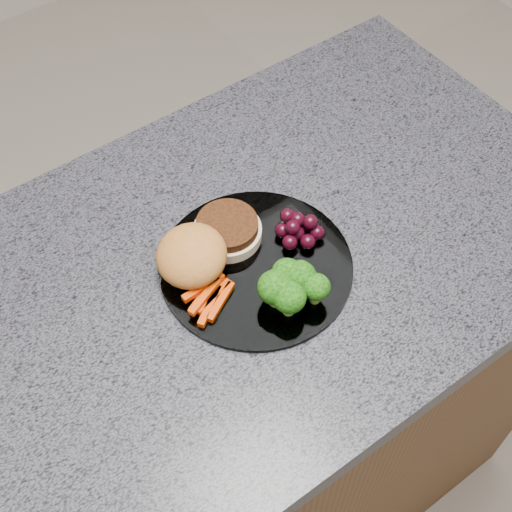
{
  "coord_description": "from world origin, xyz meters",
  "views": [
    {
      "loc": [
        -0.23,
        -0.47,
        1.68
      ],
      "look_at": [
        0.09,
        -0.02,
        0.93
      ],
      "focal_mm": 50.0,
      "sensor_mm": 36.0,
      "label": 1
    }
  ],
  "objects": [
    {
      "name": "broccoli",
      "position": [
        0.1,
        -0.09,
        0.94
      ],
      "size": [
        0.08,
        0.08,
        0.06
      ],
      "rotation": [
        0.0,
        0.0,
        -0.28
      ],
      "color": "olive",
      "rests_on": "plate"
    },
    {
      "name": "carrot_sticks",
      "position": [
        0.01,
        -0.03,
        0.91
      ],
      "size": [
        0.07,
        0.06,
        0.02
      ],
      "rotation": [
        0.0,
        0.0,
        0.11
      ],
      "color": "#CF3903",
      "rests_on": "plate"
    },
    {
      "name": "burger",
      "position": [
        0.05,
        0.03,
        0.93
      ],
      "size": [
        0.19,
        0.14,
        0.05
      ],
      "rotation": [
        0.0,
        0.0,
        0.42
      ],
      "color": "beige",
      "rests_on": "plate"
    },
    {
      "name": "countertop",
      "position": [
        0.0,
        0.0,
        0.88
      ],
      "size": [
        1.2,
        0.6,
        0.04
      ],
      "primitive_type": "cube",
      "color": "#4A4953",
      "rests_on": "island_cabinet"
    },
    {
      "name": "grape_bunch",
      "position": [
        0.17,
        -0.02,
        0.92
      ],
      "size": [
        0.06,
        0.06,
        0.04
      ],
      "rotation": [
        0.0,
        0.0,
        0.01
      ],
      "color": "black",
      "rests_on": "plate"
    },
    {
      "name": "plate",
      "position": [
        0.09,
        -0.02,
        0.9
      ],
      "size": [
        0.26,
        0.26,
        0.01
      ],
      "primitive_type": "cylinder",
      "color": "white",
      "rests_on": "countertop"
    },
    {
      "name": "island_cabinet",
      "position": [
        0.0,
        0.0,
        0.43
      ],
      "size": [
        1.2,
        0.6,
        0.86
      ],
      "primitive_type": "cube",
      "color": "#54391C",
      "rests_on": "ground"
    }
  ]
}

